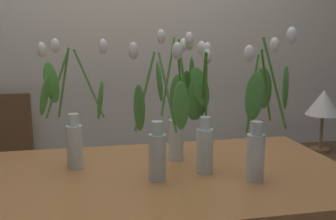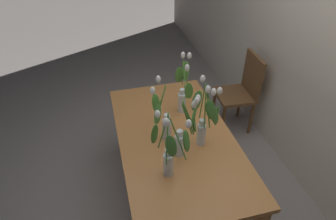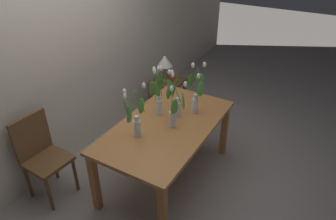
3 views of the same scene
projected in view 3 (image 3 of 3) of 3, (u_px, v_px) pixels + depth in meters
The scene contains 12 objects.
ground_plane at pixel (167, 177), 3.60m from camera, with size 18.00×18.00×0.00m, color gray.
room_wall_rear at pixel (67, 47), 3.44m from camera, with size 9.00×0.10×2.70m, color beige.
dining_table at pixel (167, 131), 3.26m from camera, with size 1.60×0.90×0.74m.
tulip_vase_0 at pixel (158, 95), 3.27m from camera, with size 0.19×0.21×0.57m.
tulip_vase_1 at pixel (174, 113), 3.07m from camera, with size 0.22×0.16×0.52m.
tulip_vase_2 at pixel (175, 99), 3.26m from camera, with size 0.11×0.17×0.52m.
tulip_vase_3 at pixel (196, 95), 3.31m from camera, with size 0.22×0.26×0.58m.
tulip_vase_4 at pixel (135, 118), 2.93m from camera, with size 0.29×0.12×0.53m.
dining_chair at pixel (41, 153), 3.15m from camera, with size 0.42×0.42×0.93m.
side_table at pixel (168, 87), 4.60m from camera, with size 0.44×0.44×0.55m.
table_lamp at pixel (165, 61), 4.36m from camera, with size 0.22×0.22×0.40m.
pillar_candle at pixel (175, 76), 4.59m from camera, with size 0.06×0.06×0.07m, color #CC4C23.
Camera 3 is at (-2.30, -1.35, 2.54)m, focal length 32.96 mm.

